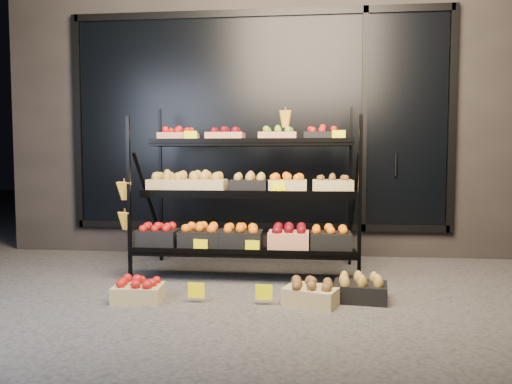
# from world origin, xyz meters

# --- Properties ---
(ground) EXTENTS (24.00, 24.00, 0.00)m
(ground) POSITION_xyz_m (0.00, 0.00, 0.00)
(ground) COLOR #514F4C
(ground) RESTS_ON ground
(building) EXTENTS (6.00, 2.08, 3.50)m
(building) POSITION_xyz_m (0.00, 2.59, 1.75)
(building) COLOR #2D2826
(building) RESTS_ON ground
(display_rack) EXTENTS (2.18, 1.02, 1.72)m
(display_rack) POSITION_xyz_m (-0.02, 0.60, 0.79)
(display_rack) COLOR black
(display_rack) RESTS_ON ground
(tag_floor_a) EXTENTS (0.13, 0.01, 0.12)m
(tag_floor_a) POSITION_xyz_m (-0.28, -0.40, 0.06)
(tag_floor_a) COLOR #FFEC00
(tag_floor_a) RESTS_ON ground
(tag_floor_b) EXTENTS (0.13, 0.01, 0.12)m
(tag_floor_b) POSITION_xyz_m (0.25, -0.40, 0.06)
(tag_floor_b) COLOR #FFEC00
(tag_floor_b) RESTS_ON ground
(floor_crate_left) EXTENTS (0.40, 0.30, 0.19)m
(floor_crate_left) POSITION_xyz_m (-0.75, -0.40, 0.09)
(floor_crate_left) COLOR tan
(floor_crate_left) RESTS_ON ground
(floor_crate_midright) EXTENTS (0.47, 0.41, 0.20)m
(floor_crate_midright) POSITION_xyz_m (0.62, -0.35, 0.09)
(floor_crate_midright) COLOR tan
(floor_crate_midright) RESTS_ON ground
(floor_crate_right) EXTENTS (0.45, 0.36, 0.21)m
(floor_crate_right) POSITION_xyz_m (1.00, -0.20, 0.10)
(floor_crate_right) COLOR black
(floor_crate_right) RESTS_ON ground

